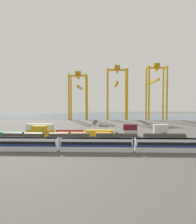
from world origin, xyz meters
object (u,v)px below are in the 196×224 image
Objects in this scene: passenger_train at (96,144)px; freight_tank_row at (93,138)px; shipping_container_1 at (39,135)px; gantry_crane_central at (117,88)px; gantry_crane_east at (155,86)px; shipping_container_5 at (40,133)px; gantry_crane_west at (79,91)px; shipping_container_3 at (71,135)px.

passenger_train is 9.59m from freight_tank_row.
passenger_train is 31.81m from shipping_container_1.
gantry_crane_central is (15.92, 109.33, 26.86)m from freight_tank_row.
gantry_crane_east is at bearing 67.43° from passenger_train.
gantry_crane_east is (35.22, 0.52, 1.25)m from gantry_crane_central.
shipping_container_1 is 0.12× the size of gantry_crane_central.
shipping_container_1 is (-22.93, 10.82, -0.78)m from freight_tank_row.
passenger_train is 38.00m from shipping_container_5.
gantry_crane_east is (70.44, 0.92, 4.11)m from gantry_crane_west.
gantry_crane_west is at bearing -179.35° from gantry_crane_central.
passenger_train reaches higher than shipping_container_1.
passenger_train reaches higher than shipping_container_3.
shipping_container_5 is (-24.91, 17.78, -0.78)m from freight_tank_row.
freight_tank_row is at bearing 99.33° from passenger_train.
gantry_crane_east is at bearing 50.44° from shipping_container_5.
shipping_container_3 is (13.27, 0.00, 0.00)m from shipping_container_1.
gantry_crane_east reaches higher than freight_tank_row.
shipping_container_3 and shipping_container_5 have the same top height.
shipping_container_3 is 16.76m from shipping_container_5.
shipping_container_5 is at bearing -114.04° from gantry_crane_central.
gantry_crane_west is 0.87× the size of gantry_crane_east.
gantry_crane_central is (14.36, 118.79, 26.79)m from passenger_train.
shipping_container_5 is at bearing 155.46° from shipping_container_3.
freight_tank_row is 25.37m from shipping_container_1.
gantry_crane_central reaches higher than shipping_container_5.
passenger_train is 1.39× the size of gantry_crane_central.
freight_tank_row is 113.70m from gantry_crane_central.
shipping_container_1 is (-24.49, 20.29, -0.84)m from passenger_train.
shipping_container_1 is 127.00m from gantry_crane_east.
freight_tank_row is at bearing -79.95° from gantry_crane_west.
gantry_crane_west is (-20.86, 118.39, 23.93)m from passenger_train.
gantry_crane_west is (5.61, 91.15, 24.78)m from shipping_container_5.
shipping_container_5 is 103.98m from gantry_crane_central.
passenger_train is at bearing -96.89° from gantry_crane_central.
gantry_crane_central is 0.97× the size of gantry_crane_east.
shipping_container_5 is at bearing 134.17° from passenger_train.
gantry_crane_east is at bearing 53.20° from shipping_container_1.
freight_tank_row is at bearing -35.51° from shipping_container_5.
shipping_container_3 is at bearing -121.55° from gantry_crane_east.
gantry_crane_west is at bearing 95.61° from shipping_container_3.
passenger_train is at bearing -80.67° from freight_tank_row.
shipping_container_3 is 101.64m from gantry_crane_west.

